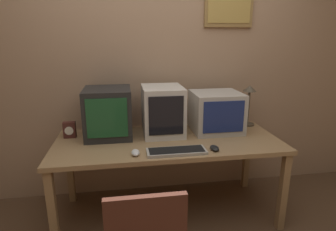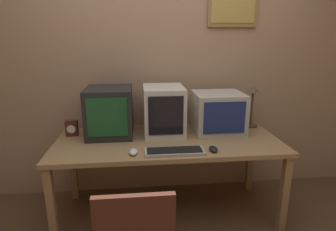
{
  "view_description": "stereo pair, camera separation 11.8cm",
  "coord_description": "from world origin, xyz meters",
  "px_view_note": "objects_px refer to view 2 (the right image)",
  "views": [
    {
      "loc": [
        -0.35,
        -1.3,
        1.53
      ],
      "look_at": [
        0.0,
        0.87,
        0.91
      ],
      "focal_mm": 30.0,
      "sensor_mm": 36.0,
      "label": 1
    },
    {
      "loc": [
        -0.23,
        -1.31,
        1.53
      ],
      "look_at": [
        0.0,
        0.87,
        0.91
      ],
      "focal_mm": 30.0,
      "sensor_mm": 36.0,
      "label": 2
    }
  ],
  "objects_px": {
    "keyboard_main": "(174,151)",
    "mouse_far_corner": "(133,152)",
    "mouse_near_keyboard": "(213,149)",
    "desk_lamp": "(253,99)",
    "monitor_left": "(110,112)",
    "desk_clock": "(72,128)",
    "monitor_center": "(164,110)",
    "monitor_right": "(218,112)"
  },
  "relations": [
    {
      "from": "monitor_left",
      "to": "keyboard_main",
      "type": "xyz_separation_m",
      "value": [
        0.5,
        -0.46,
        -0.19
      ]
    },
    {
      "from": "monitor_left",
      "to": "mouse_near_keyboard",
      "type": "distance_m",
      "value": 0.94
    },
    {
      "from": "mouse_near_keyboard",
      "to": "desk_lamp",
      "type": "height_order",
      "value": "desk_lamp"
    },
    {
      "from": "monitor_left",
      "to": "monitor_center",
      "type": "relative_size",
      "value": 0.99
    },
    {
      "from": "monitor_center",
      "to": "desk_lamp",
      "type": "relative_size",
      "value": 1.08
    },
    {
      "from": "monitor_left",
      "to": "monitor_center",
      "type": "distance_m",
      "value": 0.47
    },
    {
      "from": "mouse_far_corner",
      "to": "desk_clock",
      "type": "relative_size",
      "value": 0.76
    },
    {
      "from": "monitor_left",
      "to": "desk_lamp",
      "type": "height_order",
      "value": "monitor_left"
    },
    {
      "from": "monitor_center",
      "to": "mouse_far_corner",
      "type": "relative_size",
      "value": 4.05
    },
    {
      "from": "monitor_right",
      "to": "keyboard_main",
      "type": "relative_size",
      "value": 0.97
    },
    {
      "from": "monitor_center",
      "to": "desk_clock",
      "type": "height_order",
      "value": "monitor_center"
    },
    {
      "from": "monitor_right",
      "to": "desk_lamp",
      "type": "distance_m",
      "value": 0.39
    },
    {
      "from": "monitor_center",
      "to": "desk_lamp",
      "type": "bearing_deg",
      "value": 7.63
    },
    {
      "from": "keyboard_main",
      "to": "desk_clock",
      "type": "relative_size",
      "value": 3.23
    },
    {
      "from": "monitor_center",
      "to": "keyboard_main",
      "type": "height_order",
      "value": "monitor_center"
    },
    {
      "from": "keyboard_main",
      "to": "monitor_right",
      "type": "bearing_deg",
      "value": 45.23
    },
    {
      "from": "desk_clock",
      "to": "desk_lamp",
      "type": "bearing_deg",
      "value": 3.35
    },
    {
      "from": "monitor_left",
      "to": "mouse_far_corner",
      "type": "relative_size",
      "value": 4.03
    },
    {
      "from": "monitor_center",
      "to": "mouse_far_corner",
      "type": "distance_m",
      "value": 0.55
    },
    {
      "from": "keyboard_main",
      "to": "mouse_far_corner",
      "type": "relative_size",
      "value": 4.27
    },
    {
      "from": "desk_clock",
      "to": "desk_lamp",
      "type": "height_order",
      "value": "desk_lamp"
    },
    {
      "from": "monitor_left",
      "to": "keyboard_main",
      "type": "bearing_deg",
      "value": -42.45
    },
    {
      "from": "desk_clock",
      "to": "monitor_left",
      "type": "bearing_deg",
      "value": -1.2
    },
    {
      "from": "keyboard_main",
      "to": "mouse_far_corner",
      "type": "height_order",
      "value": "mouse_far_corner"
    },
    {
      "from": "monitor_right",
      "to": "mouse_far_corner",
      "type": "height_order",
      "value": "monitor_right"
    },
    {
      "from": "mouse_near_keyboard",
      "to": "desk_clock",
      "type": "bearing_deg",
      "value": 157.66
    },
    {
      "from": "monitor_right",
      "to": "mouse_near_keyboard",
      "type": "xyz_separation_m",
      "value": [
        -0.15,
        -0.45,
        -0.16
      ]
    },
    {
      "from": "mouse_far_corner",
      "to": "desk_lamp",
      "type": "xyz_separation_m",
      "value": [
        1.11,
        0.56,
        0.25
      ]
    },
    {
      "from": "monitor_center",
      "to": "desk_lamp",
      "type": "height_order",
      "value": "monitor_center"
    },
    {
      "from": "monitor_left",
      "to": "mouse_far_corner",
      "type": "distance_m",
      "value": 0.53
    },
    {
      "from": "keyboard_main",
      "to": "mouse_near_keyboard",
      "type": "height_order",
      "value": "mouse_near_keyboard"
    },
    {
      "from": "monitor_center",
      "to": "monitor_right",
      "type": "xyz_separation_m",
      "value": [
        0.49,
        -0.0,
        -0.03
      ]
    },
    {
      "from": "monitor_right",
      "to": "desk_lamp",
      "type": "height_order",
      "value": "desk_lamp"
    },
    {
      "from": "monitor_right",
      "to": "desk_lamp",
      "type": "xyz_separation_m",
      "value": [
        0.36,
        0.11,
        0.09
      ]
    },
    {
      "from": "desk_clock",
      "to": "monitor_center",
      "type": "bearing_deg",
      "value": -1.25
    },
    {
      "from": "monitor_center",
      "to": "desk_clock",
      "type": "bearing_deg",
      "value": 178.75
    },
    {
      "from": "monitor_center",
      "to": "desk_lamp",
      "type": "xyz_separation_m",
      "value": [
        0.85,
        0.11,
        0.06
      ]
    },
    {
      "from": "mouse_far_corner",
      "to": "monitor_left",
      "type": "bearing_deg",
      "value": 113.98
    },
    {
      "from": "monitor_right",
      "to": "keyboard_main",
      "type": "distance_m",
      "value": 0.66
    },
    {
      "from": "monitor_center",
      "to": "mouse_far_corner",
      "type": "bearing_deg",
      "value": -120.5
    },
    {
      "from": "mouse_far_corner",
      "to": "desk_lamp",
      "type": "relative_size",
      "value": 0.27
    },
    {
      "from": "mouse_near_keyboard",
      "to": "mouse_far_corner",
      "type": "relative_size",
      "value": 1.02
    }
  ]
}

